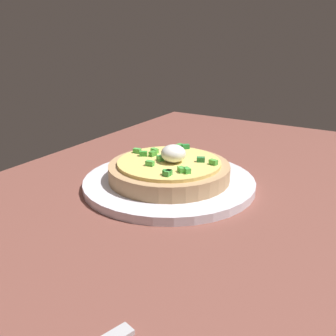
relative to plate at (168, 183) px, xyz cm
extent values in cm
cube|color=brown|center=(-0.35, 13.77, -1.78)|extent=(105.12, 87.49, 2.23)
cylinder|color=white|center=(0.00, 0.00, 0.00)|extent=(28.15, 28.15, 1.34)
cylinder|color=tan|center=(0.00, 0.00, 1.95)|extent=(19.81, 19.81, 2.56)
cylinder|color=#EDD06F|center=(0.00, 0.00, 3.50)|extent=(16.85, 16.85, 0.54)
ellipsoid|color=white|center=(-0.33, 0.80, 5.19)|extent=(4.00, 4.00, 2.83)
cube|color=#52B344|center=(-2.74, -4.38, 4.17)|extent=(1.14, 1.46, 0.80)
cube|color=green|center=(-1.19, -3.71, 4.17)|extent=(1.39, 1.00, 0.80)
cube|color=#25863A|center=(-7.67, -0.98, 4.17)|extent=(1.46, 1.48, 0.80)
cube|color=green|center=(3.18, -1.37, 4.17)|extent=(0.95, 1.37, 0.80)
cube|color=#4FB251|center=(0.20, -1.36, 4.17)|extent=(1.36, 1.51, 0.80)
cube|color=#50B849|center=(-1.16, -6.94, 4.17)|extent=(0.94, 1.36, 0.80)
cube|color=green|center=(5.41, 3.31, 4.17)|extent=(1.31, 0.85, 0.80)
cube|color=green|center=(-0.25, -5.08, 4.17)|extent=(1.33, 1.51, 0.80)
cube|color=#2B7E3B|center=(-2.62, 4.58, 4.17)|extent=(1.26, 1.50, 0.80)
cube|color=#53B643|center=(3.12, 4.20, 4.17)|extent=(1.42, 1.50, 0.80)
cube|color=green|center=(5.26, 3.04, 4.17)|extent=(1.16, 1.47, 0.80)
cube|color=green|center=(-7.26, -2.10, 4.17)|extent=(1.37, 0.96, 0.80)
cube|color=#51B441|center=(-2.48, 6.86, 4.17)|extent=(1.04, 1.41, 0.80)
cube|color=green|center=(2.96, 5.08, 4.17)|extent=(1.38, 1.51, 0.80)
cube|color=#B7B7BC|center=(30.94, 13.40, -0.42)|extent=(3.08, 2.13, 0.50)
camera|label=1|loc=(51.55, 31.43, 24.45)|focal=42.34mm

